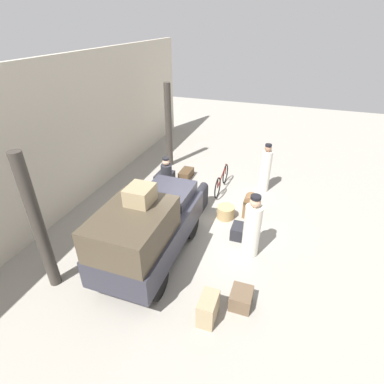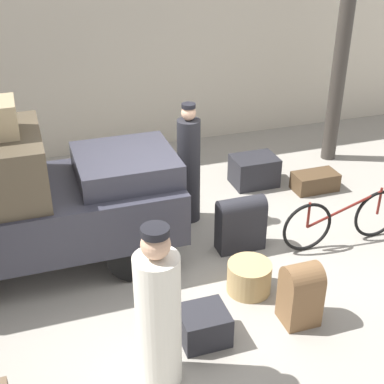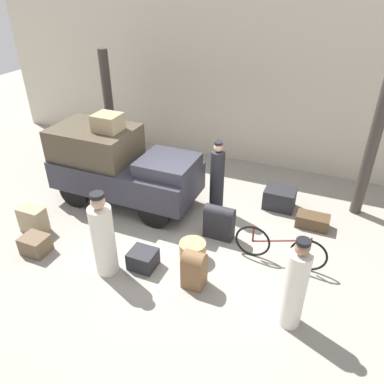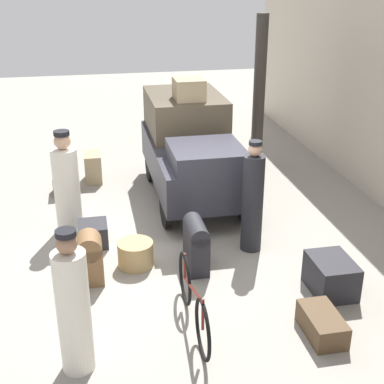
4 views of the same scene
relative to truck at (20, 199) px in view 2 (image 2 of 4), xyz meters
The scene contains 13 objects.
ground_plane 2.21m from the truck, 17.54° to the right, with size 30.00×30.00×0.00m, color gray.
station_building_facade 4.14m from the truck, 61.74° to the left, with size 16.00×0.15×4.50m.
canopy_pillar_right 5.78m from the truck, 17.97° to the left, with size 0.26×0.26×3.29m.
truck is the anchor object (origin of this frame).
bicycle 4.24m from the truck, 10.79° to the right, with size 1.82×0.04×0.77m.
wicker_basket 2.94m from the truck, 28.29° to the right, with size 0.54×0.54×0.38m.
porter_carrying_trunk 2.57m from the truck, 64.59° to the right, with size 0.43×0.43×1.76m.
porter_with_bicycle 2.39m from the truck, 12.43° to the left, with size 0.33×0.33×1.80m.
suitcase_small_leather 3.50m from the truck, 35.65° to the right, with size 0.40×0.36×0.75m.
trunk_umber_medium 2.70m from the truck, 49.09° to the right, with size 0.51×0.47×0.37m.
suitcase_tan_flat 4.71m from the truck, ahead, with size 0.73×0.40×0.30m.
trunk_barrel_dark 2.84m from the truck, ahead, with size 0.65×0.28×0.78m.
suitcase_black_upright 3.98m from the truck, 18.42° to the left, with size 0.73×0.55×0.49m.
Camera 2 is at (-1.68, -5.45, 4.16)m, focal length 50.00 mm.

